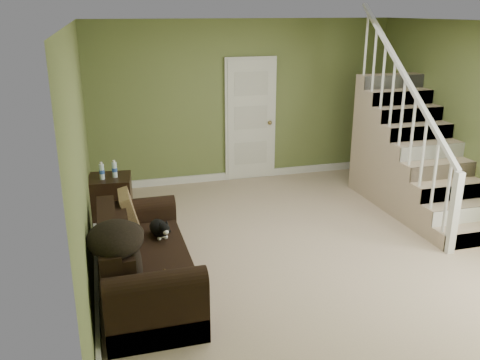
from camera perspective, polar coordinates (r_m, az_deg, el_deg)
floor at (r=6.28m, az=7.48°, el=-7.32°), size 5.00×5.50×0.01m
ceiling at (r=5.66m, az=8.62°, el=17.11°), size 5.00×5.50×0.01m
wall_back at (r=8.37m, az=0.45°, el=8.78°), size 5.00×0.04×2.60m
wall_left at (r=5.36m, az=-17.31°, el=2.30°), size 0.04×5.50×2.60m
baseboard_back at (r=8.64m, az=0.48°, el=0.61°), size 5.00×0.04×0.12m
baseboard_left at (r=5.82m, az=-15.84°, el=-9.47°), size 0.04×5.50×0.12m
baseboard_right at (r=7.52m, az=25.15°, el=-4.03°), size 0.04×5.50×0.12m
door at (r=8.41m, az=1.19°, el=6.78°), size 0.86×0.12×2.02m
staircase at (r=7.77m, az=18.53°, el=2.05°), size 1.00×2.51×2.82m
sofa at (r=5.24m, az=-10.96°, el=-9.35°), size 0.87×2.01×0.79m
side_table at (r=6.96m, az=-14.27°, el=-2.17°), size 0.59×0.59×0.88m
cat at (r=5.47m, az=-9.03°, el=-5.44°), size 0.28×0.49×0.24m
banana at (r=4.68m, az=-8.84°, el=-10.64°), size 0.16×0.19×0.05m
throw_pillow at (r=5.75m, az=-12.29°, el=-3.53°), size 0.22×0.45×0.47m
throw_blanket at (r=4.61m, az=-13.86°, el=-6.41°), size 0.62×0.74×0.27m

